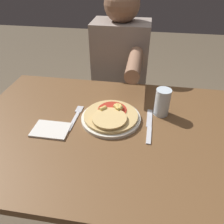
# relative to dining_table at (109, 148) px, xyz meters

# --- Properties ---
(ground_plane) EXTENTS (8.00, 8.00, 0.00)m
(ground_plane) POSITION_rel_dining_table_xyz_m (0.00, 0.00, -0.61)
(ground_plane) COLOR brown
(dining_table) EXTENTS (1.16, 0.78, 0.73)m
(dining_table) POSITION_rel_dining_table_xyz_m (0.00, 0.00, 0.00)
(dining_table) COLOR brown
(dining_table) RESTS_ON ground_plane
(plate) EXTENTS (0.25, 0.25, 0.01)m
(plate) POSITION_rel_dining_table_xyz_m (0.00, 0.06, 0.12)
(plate) COLOR silver
(plate) RESTS_ON dining_table
(pizza) EXTENTS (0.23, 0.23, 0.04)m
(pizza) POSITION_rel_dining_table_xyz_m (0.00, 0.05, 0.14)
(pizza) COLOR tan
(pizza) RESTS_ON plate
(fork) EXTENTS (0.03, 0.18, 0.00)m
(fork) POSITION_rel_dining_table_xyz_m (-0.15, 0.05, 0.12)
(fork) COLOR silver
(fork) RESTS_ON dining_table
(knife) EXTENTS (0.02, 0.22, 0.00)m
(knife) POSITION_rel_dining_table_xyz_m (0.16, 0.04, 0.12)
(knife) COLOR silver
(knife) RESTS_ON dining_table
(drinking_glass) EXTENTS (0.06, 0.06, 0.12)m
(drinking_glass) POSITION_rel_dining_table_xyz_m (0.21, 0.13, 0.17)
(drinking_glass) COLOR silver
(drinking_glass) RESTS_ON dining_table
(napkin) EXTENTS (0.14, 0.10, 0.01)m
(napkin) POSITION_rel_dining_table_xyz_m (-0.22, -0.05, 0.12)
(napkin) COLOR silver
(napkin) RESTS_ON dining_table
(person_diner) EXTENTS (0.33, 0.52, 1.18)m
(person_diner) POSITION_rel_dining_table_xyz_m (-0.03, 0.60, 0.07)
(person_diner) COLOR #2D2D38
(person_diner) RESTS_ON ground_plane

